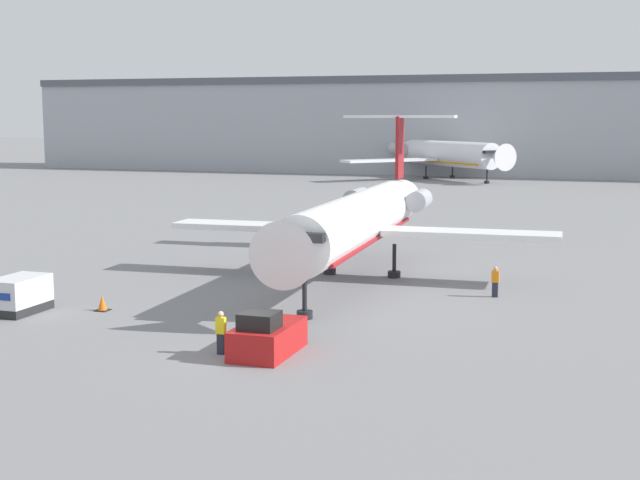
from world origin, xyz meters
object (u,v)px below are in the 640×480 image
Objects in this scene: pushback_tug at (267,337)px; airplane_parked_far_left at (443,153)px; airplane_main at (358,219)px; luggage_cart at (19,295)px; worker_near_tug at (221,331)px; traffic_cone_left at (102,303)px; worker_by_wing at (495,281)px.

pushback_tug is 0.15× the size of airplane_parked_far_left.
airplane_main is 9.22× the size of luggage_cart.
pushback_tug is 2.21× the size of worker_near_tug.
traffic_cone_left is (3.74, 1.77, -0.54)m from luggage_cart.
traffic_cone_left is at bearing 148.40° from worker_near_tug.
pushback_tug is at bearing -24.49° from traffic_cone_left.
traffic_cone_left is (-18.77, -9.94, -0.52)m from worker_by_wing.
worker_by_wing is at bearing 27.90° from traffic_cone_left.
pushback_tug reaches higher than traffic_cone_left.
airplane_parked_far_left is at bearing 102.54° from worker_by_wing.
airplane_parked_far_left reaches higher than airplane_main.
airplane_main is 18.91m from worker_near_tug.
luggage_cart is at bearing -133.06° from airplane_main.
luggage_cart is (-14.97, 3.35, 0.17)m from pushback_tug.
worker_by_wing is at bearing -18.78° from airplane_main.
worker_by_wing is at bearing -77.46° from airplane_parked_far_left.
pushback_tug is 1.97m from worker_near_tug.
pushback_tug is at bearing 19.81° from worker_near_tug.
airplane_main is 9.69m from worker_by_wing.
airplane_main reaches higher than luggage_cart.
worker_near_tug is (13.13, -4.01, 0.06)m from luggage_cart.
pushback_tug is at bearing -83.19° from airplane_parked_far_left.
traffic_cone_left is 100.68m from airplane_parked_far_left.
pushback_tug is 15.34m from luggage_cart.
airplane_parked_far_left is at bearing 88.69° from luggage_cart.
airplane_parked_far_left is at bearing 97.40° from airplane_main.
pushback_tug is 5.14× the size of traffic_cone_left.
worker_by_wing is 2.16× the size of traffic_cone_left.
luggage_cart reaches higher than worker_by_wing.
pushback_tug is 12.35m from traffic_cone_left.
worker_by_wing is at bearing 59.18° from worker_near_tug.
airplane_main is 18.33m from pushback_tug.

